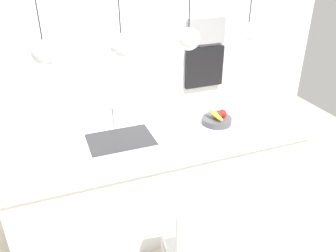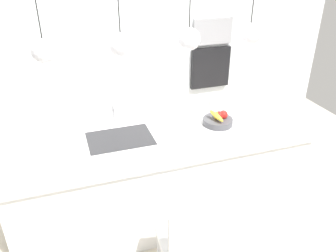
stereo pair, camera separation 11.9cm
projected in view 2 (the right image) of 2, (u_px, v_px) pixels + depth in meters
floor at (159, 210)px, 3.51m from camera, size 6.60×6.60×0.00m
back_wall at (118, 44)px, 4.28m from camera, size 6.00×0.10×2.60m
kitchen_island at (158, 173)px, 3.30m from camera, size 2.69×0.99×0.90m
sink_basin at (120, 139)px, 2.99m from camera, size 0.56×0.40×0.02m
faucet at (114, 114)px, 3.10m from camera, size 0.02×0.17×0.22m
fruit_bowl at (219, 119)px, 3.21m from camera, size 0.28×0.28×0.15m
microwave at (212, 31)px, 4.53m from camera, size 0.54×0.08×0.34m
oven at (210, 67)px, 4.77m from camera, size 0.56×0.08×0.56m
chair_near at (195, 242)px, 2.45m from camera, size 0.51×0.48×0.92m
pendant_light_left at (44, 51)px, 2.47m from camera, size 0.19×0.19×0.79m
pendant_light_center_left at (121, 45)px, 2.62m from camera, size 0.19×0.19×0.79m
pendant_light_center_right at (189, 39)px, 2.78m from camera, size 0.19×0.19×0.79m
pendant_light_right at (250, 34)px, 2.94m from camera, size 0.19×0.19×0.79m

